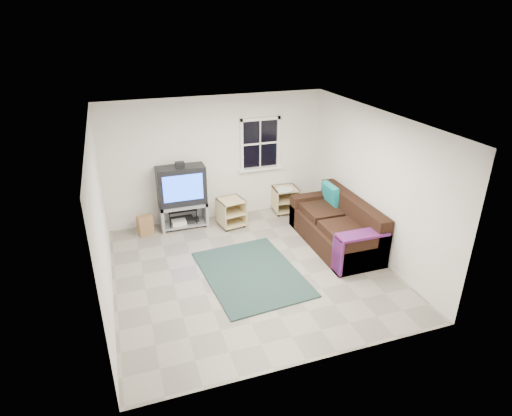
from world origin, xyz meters
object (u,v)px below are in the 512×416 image
object	(u,v)px
av_rack	(181,204)
side_table_right	(285,198)
side_table_left	(230,211)
tv_unit	(182,192)
sofa	(337,227)

from	to	relation	value
av_rack	side_table_right	bearing A→B (deg)	-0.47
av_rack	side_table_left	xyz separation A→B (m)	(0.97, -0.28, -0.19)
side_table_right	av_rack	bearing A→B (deg)	179.53
tv_unit	side_table_left	size ratio (longest dim) A/B	2.41
tv_unit	side_table_right	bearing A→B (deg)	0.31
side_table_left	sofa	size ratio (longest dim) A/B	0.27
tv_unit	sofa	distance (m)	3.16
side_table_left	side_table_right	xyz separation A→B (m)	(1.32, 0.27, 0.02)
side_table_right	sofa	distance (m)	1.75
tv_unit	av_rack	bearing A→B (deg)	136.80
tv_unit	side_table_left	distance (m)	1.07
av_rack	tv_unit	bearing A→B (deg)	-43.20
side_table_left	side_table_right	distance (m)	1.35
sofa	side_table_left	bearing A→B (deg)	139.76
av_rack	sofa	bearing A→B (deg)	-32.87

